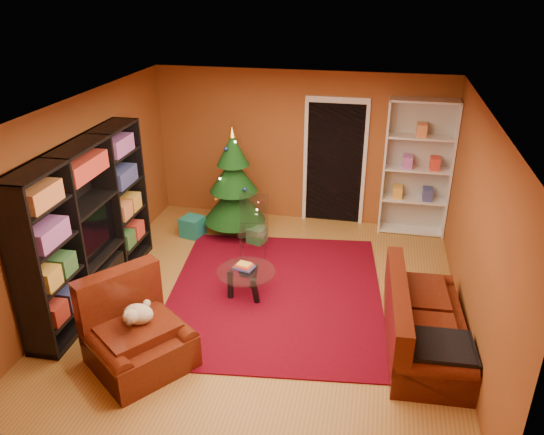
% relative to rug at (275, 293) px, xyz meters
% --- Properties ---
extents(floor, '(5.00, 5.50, 0.05)m').
position_rel_rug_xyz_m(floor, '(-0.09, -0.18, -0.03)').
color(floor, olive).
rests_on(floor, ground).
extents(ceiling, '(5.00, 5.50, 0.05)m').
position_rel_rug_xyz_m(ceiling, '(-0.09, -0.18, 2.62)').
color(ceiling, silver).
rests_on(ceiling, wall_back).
extents(wall_back, '(5.00, 0.05, 2.60)m').
position_rel_rug_xyz_m(wall_back, '(-0.09, 2.59, 1.29)').
color(wall_back, brown).
rests_on(wall_back, ground).
extents(wall_left, '(0.05, 5.50, 2.60)m').
position_rel_rug_xyz_m(wall_left, '(-2.62, -0.18, 1.29)').
color(wall_left, brown).
rests_on(wall_left, ground).
extents(wall_right, '(0.05, 5.50, 2.60)m').
position_rel_rug_xyz_m(wall_right, '(2.43, -0.18, 1.29)').
color(wall_right, brown).
rests_on(wall_right, ground).
extents(doorway, '(1.06, 0.60, 2.16)m').
position_rel_rug_xyz_m(doorway, '(0.51, 2.55, 1.04)').
color(doorway, black).
rests_on(doorway, floor).
extents(rug, '(3.23, 3.65, 0.02)m').
position_rel_rug_xyz_m(rug, '(0.00, 0.00, 0.00)').
color(rug, '#5F0413').
rests_on(rug, floor).
extents(media_unit, '(0.48, 2.77, 2.12)m').
position_rel_rug_xyz_m(media_unit, '(-2.37, -0.49, 1.05)').
color(media_unit, black).
rests_on(media_unit, floor).
extents(christmas_tree, '(1.24, 1.24, 1.84)m').
position_rel_rug_xyz_m(christmas_tree, '(-1.05, 1.75, 0.88)').
color(christmas_tree, black).
rests_on(christmas_tree, floor).
extents(gift_box_teal, '(0.40, 0.40, 0.33)m').
position_rel_rug_xyz_m(gift_box_teal, '(-1.71, 1.47, 0.16)').
color(gift_box_teal, '#15726C').
rests_on(gift_box_teal, floor).
extents(gift_box_green, '(0.33, 0.33, 0.26)m').
position_rel_rug_xyz_m(gift_box_green, '(-0.59, 1.43, 0.12)').
color(gift_box_green, '#2A6F3A').
rests_on(gift_box_green, floor).
extents(gift_box_red, '(0.29, 0.29, 0.24)m').
position_rel_rug_xyz_m(gift_box_red, '(-1.41, 2.37, 0.11)').
color(gift_box_red, maroon).
rests_on(gift_box_red, floor).
extents(white_bookshelf, '(1.07, 0.39, 2.31)m').
position_rel_rug_xyz_m(white_bookshelf, '(1.86, 2.39, 1.11)').
color(white_bookshelf, white).
rests_on(white_bookshelf, floor).
extents(armchair, '(1.50, 1.50, 0.84)m').
position_rel_rug_xyz_m(armchair, '(-1.19, -1.71, 0.41)').
color(armchair, '#44150A').
rests_on(armchair, rug).
extents(dog, '(0.48, 0.50, 0.27)m').
position_rel_rug_xyz_m(dog, '(-1.20, -1.64, 0.61)').
color(dog, beige).
rests_on(dog, armchair).
extents(sofa, '(0.95, 1.94, 0.82)m').
position_rel_rug_xyz_m(sofa, '(1.93, -0.74, 0.40)').
color(sofa, '#44150A').
rests_on(sofa, rug).
extents(coffee_table, '(0.96, 0.96, 0.49)m').
position_rel_rug_xyz_m(coffee_table, '(-0.37, -0.14, 0.20)').
color(coffee_table, gray).
rests_on(coffee_table, rug).
extents(acrylic_chair, '(0.52, 0.55, 0.87)m').
position_rel_rug_xyz_m(acrylic_chair, '(-0.55, 1.00, 0.42)').
color(acrylic_chair, '#66605B').
rests_on(acrylic_chair, rug).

